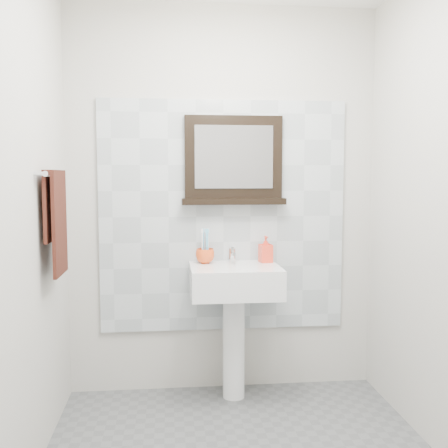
{
  "coord_description": "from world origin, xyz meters",
  "views": [
    {
      "loc": [
        -0.35,
        -2.3,
        1.42
      ],
      "look_at": [
        -0.05,
        0.55,
        1.15
      ],
      "focal_mm": 42.0,
      "sensor_mm": 36.0,
      "label": 1
    }
  ],
  "objects_px": {
    "soap_dispenser": "(266,249)",
    "framed_mirror": "(233,162)",
    "toothbrush_cup": "(205,256)",
    "pedestal_sink": "(235,295)",
    "hand_towel": "(56,214)"
  },
  "relations": [
    {
      "from": "soap_dispenser",
      "to": "framed_mirror",
      "type": "relative_size",
      "value": 0.25
    },
    {
      "from": "pedestal_sink",
      "to": "hand_towel",
      "type": "height_order",
      "value": "hand_towel"
    },
    {
      "from": "soap_dispenser",
      "to": "toothbrush_cup",
      "type": "bearing_deg",
      "value": 170.56
    },
    {
      "from": "toothbrush_cup",
      "to": "hand_towel",
      "type": "xyz_separation_m",
      "value": [
        -0.81,
        -0.48,
        0.31
      ]
    },
    {
      "from": "toothbrush_cup",
      "to": "hand_towel",
      "type": "height_order",
      "value": "hand_towel"
    },
    {
      "from": "soap_dispenser",
      "to": "framed_mirror",
      "type": "xyz_separation_m",
      "value": [
        -0.2,
        0.08,
        0.55
      ]
    },
    {
      "from": "framed_mirror",
      "to": "hand_towel",
      "type": "xyz_separation_m",
      "value": [
        -1.0,
        -0.55,
        -0.29
      ]
    },
    {
      "from": "toothbrush_cup",
      "to": "framed_mirror",
      "type": "bearing_deg",
      "value": 21.71
    },
    {
      "from": "framed_mirror",
      "to": "hand_towel",
      "type": "bearing_deg",
      "value": -151.13
    },
    {
      "from": "soap_dispenser",
      "to": "hand_towel",
      "type": "relative_size",
      "value": 0.31
    },
    {
      "from": "pedestal_sink",
      "to": "framed_mirror",
      "type": "height_order",
      "value": "framed_mirror"
    },
    {
      "from": "pedestal_sink",
      "to": "hand_towel",
      "type": "bearing_deg",
      "value": -159.66
    },
    {
      "from": "pedestal_sink",
      "to": "hand_towel",
      "type": "distance_m",
      "value": 1.19
    },
    {
      "from": "toothbrush_cup",
      "to": "soap_dispenser",
      "type": "relative_size",
      "value": 0.69
    },
    {
      "from": "soap_dispenser",
      "to": "pedestal_sink",
      "type": "bearing_deg",
      "value": -162.15
    }
  ]
}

